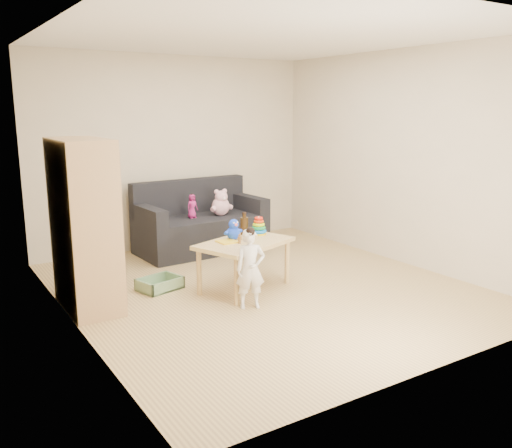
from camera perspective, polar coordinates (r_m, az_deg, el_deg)
room at (r=5.62m, az=0.94°, el=5.97°), size 4.50×4.50×4.50m
wardrobe at (r=5.38m, az=-17.62°, el=-0.12°), size 0.45×0.91×1.63m
sofa at (r=7.36m, az=-5.75°, el=-1.00°), size 1.73×0.92×0.48m
play_table at (r=5.78m, az=-1.22°, el=-4.36°), size 1.15×0.93×0.52m
storage_bin at (r=5.91m, az=-10.10°, el=-6.19°), size 0.50×0.42×0.13m
toddler at (r=5.21m, az=-0.59°, el=-4.86°), size 0.33×0.28×0.76m
pink_bear at (r=7.34m, az=-3.74°, el=2.09°), size 0.33×0.31×0.30m
doll at (r=7.17m, az=-6.73°, el=1.84°), size 0.18×0.14×0.31m
ring_stacker at (r=6.00m, az=0.28°, el=-0.36°), size 0.18×0.18×0.20m
brown_bottle at (r=5.99m, az=-1.24°, el=-0.13°), size 0.09×0.09×0.25m
blue_plush at (r=5.78m, az=-2.41°, el=-0.53°), size 0.23×0.22×0.23m
wooden_figure at (r=5.60m, az=-1.73°, el=-1.56°), size 0.05×0.04×0.11m
yellow_book at (r=5.68m, az=-3.04°, el=-1.86°), size 0.20×0.20×0.01m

